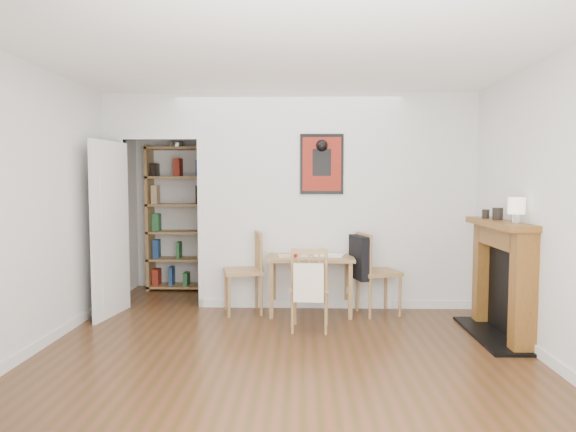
{
  "coord_description": "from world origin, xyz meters",
  "views": [
    {
      "loc": [
        0.16,
        -4.83,
        1.56
      ],
      "look_at": [
        0.02,
        0.6,
        1.18
      ],
      "focal_mm": 32.0,
      "sensor_mm": 36.0,
      "label": 1
    }
  ],
  "objects_px": {
    "fireplace": "(503,275)",
    "orange_fruit": "(323,251)",
    "ceramic_jar_a": "(498,214)",
    "red_glass": "(294,253)",
    "ceramic_jar_b": "(486,214)",
    "chair_left": "(243,272)",
    "chair_front": "(310,288)",
    "mantel_lamp": "(517,207)",
    "chair_right": "(377,272)",
    "dining_table": "(310,263)",
    "bookshelf": "(178,219)",
    "notebook": "(330,255)"
  },
  "relations": [
    {
      "from": "fireplace",
      "to": "orange_fruit",
      "type": "xyz_separation_m",
      "value": [
        -1.75,
        0.99,
        0.1
      ]
    },
    {
      "from": "orange_fruit",
      "to": "ceramic_jar_a",
      "type": "height_order",
      "value": "ceramic_jar_a"
    },
    {
      "from": "red_glass",
      "to": "ceramic_jar_b",
      "type": "xyz_separation_m",
      "value": [
        2.0,
        -0.45,
        0.48
      ]
    },
    {
      "from": "chair_left",
      "to": "chair_front",
      "type": "bearing_deg",
      "value": -41.32
    },
    {
      "from": "mantel_lamp",
      "to": "ceramic_jar_a",
      "type": "height_order",
      "value": "mantel_lamp"
    },
    {
      "from": "mantel_lamp",
      "to": "ceramic_jar_a",
      "type": "relative_size",
      "value": 1.96
    },
    {
      "from": "orange_fruit",
      "to": "ceramic_jar_a",
      "type": "distance_m",
      "value": 2.0
    },
    {
      "from": "chair_front",
      "to": "orange_fruit",
      "type": "distance_m",
      "value": 0.88
    },
    {
      "from": "chair_right",
      "to": "mantel_lamp",
      "type": "height_order",
      "value": "mantel_lamp"
    },
    {
      "from": "dining_table",
      "to": "ceramic_jar_a",
      "type": "bearing_deg",
      "value": -22.36
    },
    {
      "from": "chair_left",
      "to": "ceramic_jar_b",
      "type": "bearing_deg",
      "value": -11.88
    },
    {
      "from": "chair_left",
      "to": "red_glass",
      "type": "distance_m",
      "value": 0.66
    },
    {
      "from": "orange_fruit",
      "to": "chair_left",
      "type": "bearing_deg",
      "value": -171.56
    },
    {
      "from": "chair_left",
      "to": "chair_front",
      "type": "height_order",
      "value": "chair_left"
    },
    {
      "from": "chair_front",
      "to": "ceramic_jar_b",
      "type": "relative_size",
      "value": 9.26
    },
    {
      "from": "ceramic_jar_a",
      "to": "ceramic_jar_b",
      "type": "relative_size",
      "value": 1.31
    },
    {
      "from": "bookshelf",
      "to": "red_glass",
      "type": "bearing_deg",
      "value": -39.82
    },
    {
      "from": "fireplace",
      "to": "notebook",
      "type": "xyz_separation_m",
      "value": [
        -1.67,
        0.87,
        0.07
      ]
    },
    {
      "from": "dining_table",
      "to": "ceramic_jar_a",
      "type": "distance_m",
      "value": 2.1
    },
    {
      "from": "chair_left",
      "to": "red_glass",
      "type": "height_order",
      "value": "chair_left"
    },
    {
      "from": "fireplace",
      "to": "orange_fruit",
      "type": "bearing_deg",
      "value": 150.51
    },
    {
      "from": "bookshelf",
      "to": "notebook",
      "type": "xyz_separation_m",
      "value": [
        2.08,
        -1.28,
        -0.33
      ]
    },
    {
      "from": "dining_table",
      "to": "fireplace",
      "type": "height_order",
      "value": "fireplace"
    },
    {
      "from": "chair_right",
      "to": "red_glass",
      "type": "relative_size",
      "value": 10.07
    },
    {
      "from": "orange_fruit",
      "to": "notebook",
      "type": "relative_size",
      "value": 0.21
    },
    {
      "from": "mantel_lamp",
      "to": "ceramic_jar_b",
      "type": "relative_size",
      "value": 2.56
    },
    {
      "from": "notebook",
      "to": "ceramic_jar_b",
      "type": "bearing_deg",
      "value": -19.56
    },
    {
      "from": "bookshelf",
      "to": "mantel_lamp",
      "type": "bearing_deg",
      "value": -33.63
    },
    {
      "from": "red_glass",
      "to": "ceramic_jar_a",
      "type": "relative_size",
      "value": 0.77
    },
    {
      "from": "bookshelf",
      "to": "red_glass",
      "type": "height_order",
      "value": "bookshelf"
    },
    {
      "from": "bookshelf",
      "to": "ceramic_jar_b",
      "type": "distance_m",
      "value": 4.12
    },
    {
      "from": "chair_right",
      "to": "ceramic_jar_b",
      "type": "xyz_separation_m",
      "value": [
        1.05,
        -0.53,
        0.71
      ]
    },
    {
      "from": "chair_right",
      "to": "notebook",
      "type": "relative_size",
      "value": 2.87
    },
    {
      "from": "dining_table",
      "to": "ceramic_jar_b",
      "type": "distance_m",
      "value": 1.99
    },
    {
      "from": "chair_front",
      "to": "red_glass",
      "type": "relative_size",
      "value": 9.22
    },
    {
      "from": "dining_table",
      "to": "chair_front",
      "type": "height_order",
      "value": "chair_front"
    },
    {
      "from": "ceramic_jar_b",
      "to": "orange_fruit",
      "type": "bearing_deg",
      "value": 157.63
    },
    {
      "from": "chair_left",
      "to": "ceramic_jar_a",
      "type": "distance_m",
      "value": 2.85
    },
    {
      "from": "dining_table",
      "to": "notebook",
      "type": "relative_size",
      "value": 2.98
    },
    {
      "from": "red_glass",
      "to": "chair_left",
      "type": "bearing_deg",
      "value": 171.04
    },
    {
      "from": "dining_table",
      "to": "bookshelf",
      "type": "xyz_separation_m",
      "value": [
        -1.86,
        1.3,
        0.42
      ]
    },
    {
      "from": "chair_left",
      "to": "red_glass",
      "type": "relative_size",
      "value": 10.13
    },
    {
      "from": "orange_fruit",
      "to": "ceramic_jar_b",
      "type": "relative_size",
      "value": 0.75
    },
    {
      "from": "dining_table",
      "to": "chair_front",
      "type": "distance_m",
      "value": 0.7
    },
    {
      "from": "dining_table",
      "to": "fireplace",
      "type": "relative_size",
      "value": 0.79
    },
    {
      "from": "dining_table",
      "to": "mantel_lamp",
      "type": "relative_size",
      "value": 4.1
    },
    {
      "from": "notebook",
      "to": "mantel_lamp",
      "type": "relative_size",
      "value": 1.37
    },
    {
      "from": "fireplace",
      "to": "ceramic_jar_b",
      "type": "relative_size",
      "value": 13.23
    },
    {
      "from": "chair_left",
      "to": "bookshelf",
      "type": "bearing_deg",
      "value": 129.45
    },
    {
      "from": "chair_front",
      "to": "fireplace",
      "type": "bearing_deg",
      "value": -5.06
    }
  ]
}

